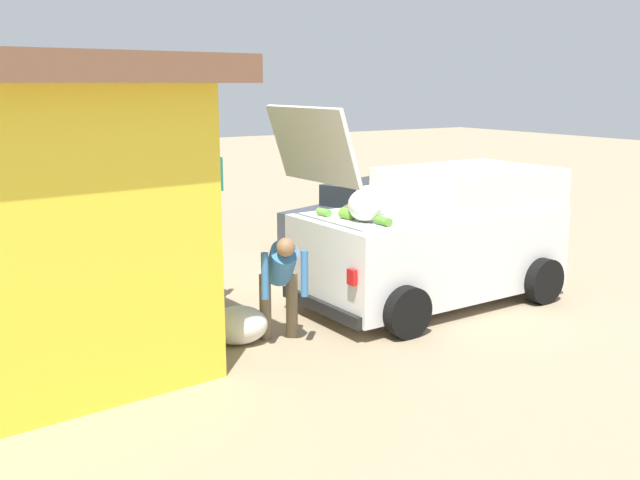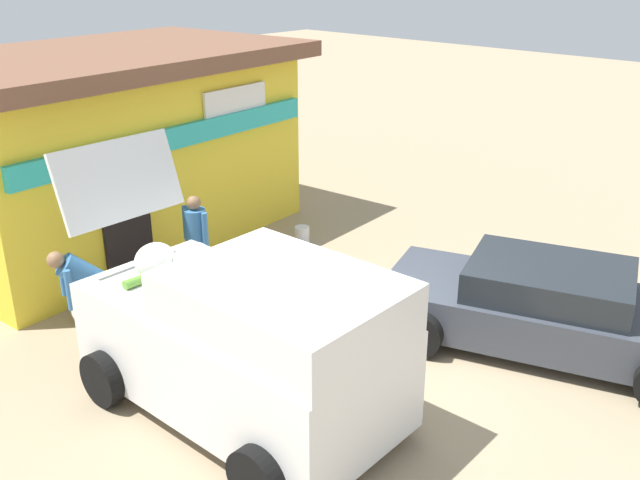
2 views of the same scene
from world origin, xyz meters
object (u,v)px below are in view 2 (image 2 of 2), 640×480
at_px(parked_sedan, 546,308).
at_px(customer_bending, 85,284).
at_px(storefront_bar, 110,146).
at_px(unloaded_banana_pile, 92,308).
at_px(paint_bucket, 302,235).
at_px(delivery_van, 246,340).
at_px(vendor_standing, 196,237).

relative_size(parked_sedan, customer_bending, 3.32).
relative_size(storefront_bar, unloaded_banana_pile, 8.21).
relative_size(storefront_bar, parked_sedan, 1.57).
relative_size(storefront_bar, paint_bucket, 23.64).
xyz_separation_m(parked_sedan, unloaded_banana_pile, (-3.87, 5.12, -0.36)).
bearing_deg(unloaded_banana_pile, customer_bending, -122.04).
xyz_separation_m(delivery_van, customer_bending, (-0.38, 2.84, -0.10)).
bearing_deg(unloaded_banana_pile, parked_sedan, -52.91).
relative_size(delivery_van, parked_sedan, 0.90).
bearing_deg(delivery_van, paint_bucket, 37.40).
distance_m(delivery_van, customer_bending, 2.87).
xyz_separation_m(storefront_bar, vendor_standing, (-0.40, -2.95, -0.85)).
height_order(parked_sedan, unloaded_banana_pile, parked_sedan).
bearing_deg(vendor_standing, parked_sedan, -66.04).
relative_size(vendor_standing, paint_bucket, 5.10).
height_order(storefront_bar, paint_bucket, storefront_bar).
bearing_deg(customer_bending, paint_bucket, 4.59).
bearing_deg(vendor_standing, delivery_van, -118.55).
xyz_separation_m(customer_bending, paint_bucket, (4.57, 0.37, -0.71)).
relative_size(customer_bending, paint_bucket, 4.54).
bearing_deg(storefront_bar, paint_bucket, -52.00).
bearing_deg(delivery_van, customer_bending, 97.52).
relative_size(parked_sedan, paint_bucket, 15.07).
distance_m(parked_sedan, paint_bucket, 5.06).
bearing_deg(paint_bucket, parked_sedan, -94.66).
height_order(vendor_standing, customer_bending, vendor_standing).
bearing_deg(paint_bucket, storefront_bar, 128.00).
relative_size(vendor_standing, unloaded_banana_pile, 1.77).
bearing_deg(vendor_standing, paint_bucket, 4.30).
distance_m(storefront_bar, unloaded_banana_pile, 3.74).
distance_m(delivery_van, parked_sedan, 4.22).
xyz_separation_m(delivery_van, parked_sedan, (3.79, -1.81, -0.39)).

